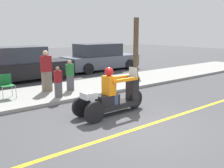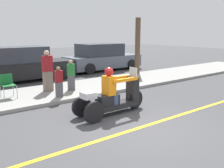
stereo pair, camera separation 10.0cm
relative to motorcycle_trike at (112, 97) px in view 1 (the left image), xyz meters
The scene contains 11 objects.
ground_plane 1.41m from the motorcycle_trike, 94.60° to the right, with size 60.00×60.00×0.00m, color #424244.
lane_stripe 1.41m from the motorcycle_trike, 90.10° to the right, with size 24.00×0.12×0.01m.
sidewalk_strip 3.32m from the motorcycle_trike, 91.85° to the left, with size 28.00×2.80×0.12m.
motorcycle_trike is the anchor object (origin of this frame).
spectator_near_curb 2.43m from the motorcycle_trike, 103.85° to the left, with size 0.27×0.18×1.10m.
spectator_far_back 3.05m from the motorcycle_trike, 84.99° to the left, with size 0.32×0.23×1.21m.
spectator_by_tree 3.54m from the motorcycle_trike, 98.45° to the left, with size 0.40×0.27×1.59m.
folding_chair_set_back 4.00m from the motorcycle_trike, 120.98° to the left, with size 0.47×0.47×0.82m.
parked_car_lot_right 8.66m from the motorcycle_trike, 56.93° to the left, with size 4.88×2.10×1.68m.
parked_car_lot_far 6.74m from the motorcycle_trike, 94.10° to the left, with size 4.87×1.92×1.70m.
tree_trunk 6.93m from the motorcycle_trike, 40.86° to the left, with size 0.28×0.28×3.03m.
Camera 1 is at (-4.30, -4.31, 2.43)m, focal length 40.00 mm.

